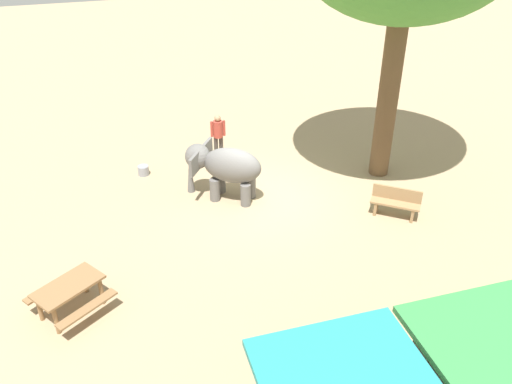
% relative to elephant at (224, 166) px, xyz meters
% --- Properties ---
extents(ground_plane, '(60.00, 60.00, 0.00)m').
position_rel_elephant_xyz_m(ground_plane, '(-1.02, 0.36, -1.07)').
color(ground_plane, tan).
extents(elephant, '(2.31, 2.13, 1.68)m').
position_rel_elephant_xyz_m(elephant, '(0.00, 0.00, 0.00)').
color(elephant, slate).
rests_on(elephant, ground_plane).
extents(person_handler, '(0.51, 0.32, 1.62)m').
position_rel_elephant_xyz_m(person_handler, '(-0.39, -2.55, -0.13)').
color(person_handler, '#3F3833').
rests_on(person_handler, ground_plane).
extents(wooden_bench, '(1.36, 1.16, 0.88)m').
position_rel_elephant_xyz_m(wooden_bench, '(-4.48, 2.39, -0.60)').
color(wooden_bench, '#9E7A51').
rests_on(wooden_bench, ground_plane).
extents(picnic_table_near, '(2.08, 2.07, 0.78)m').
position_rel_elephant_xyz_m(picnic_table_near, '(4.52, 3.84, -0.49)').
color(picnic_table_near, olive).
rests_on(picnic_table_near, ground_plane).
extents(feed_bucket, '(0.36, 0.36, 0.32)m').
position_rel_elephant_xyz_m(feed_bucket, '(2.26, -2.11, -0.91)').
color(feed_bucket, gray).
rests_on(feed_bucket, ground_plane).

